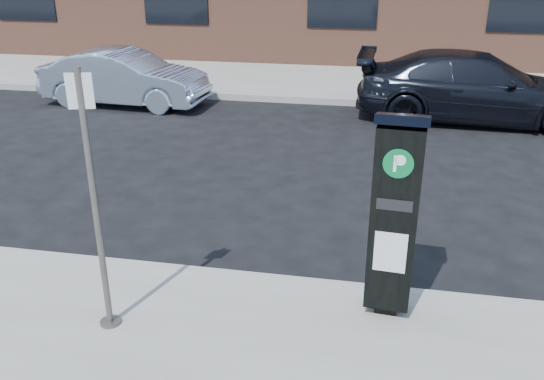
% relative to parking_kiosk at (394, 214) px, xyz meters
% --- Properties ---
extents(ground, '(120.00, 120.00, 0.00)m').
position_rel_parking_kiosk_xyz_m(ground, '(-1.46, 0.39, -1.18)').
color(ground, black).
rests_on(ground, ground).
extents(sidewalk_far, '(60.00, 12.00, 0.15)m').
position_rel_parking_kiosk_xyz_m(sidewalk_far, '(-1.46, 14.39, -1.11)').
color(sidewalk_far, gray).
rests_on(sidewalk_far, ground).
extents(curb_near, '(60.00, 0.12, 0.16)m').
position_rel_parking_kiosk_xyz_m(curb_near, '(-1.46, 0.37, -1.11)').
color(curb_near, '#9E9B93').
rests_on(curb_near, ground).
extents(curb_far, '(60.00, 0.12, 0.16)m').
position_rel_parking_kiosk_xyz_m(curb_far, '(-1.46, 8.41, -1.11)').
color(curb_far, '#9E9B93').
rests_on(curb_far, ground).
extents(parking_kiosk, '(0.49, 0.44, 2.02)m').
position_rel_parking_kiosk_xyz_m(parking_kiosk, '(0.00, 0.00, 0.00)').
color(parking_kiosk, black).
rests_on(parking_kiosk, sidewalk_near).
extents(sign_pole, '(0.21, 0.19, 2.43)m').
position_rel_parking_kiosk_xyz_m(sign_pole, '(-2.57, -0.73, 0.17)').
color(sign_pole, '#58534E').
rests_on(sign_pole, sidewalk_near).
extents(car_silver, '(3.93, 1.59, 1.27)m').
position_rel_parking_kiosk_xyz_m(car_silver, '(-6.06, 7.51, -0.55)').
color(car_silver, '#A0B2CC').
rests_on(car_silver, ground).
extents(car_dark, '(4.99, 2.15, 1.43)m').
position_rel_parking_kiosk_xyz_m(car_dark, '(1.75, 7.67, -0.47)').
color(car_dark, black).
rests_on(car_dark, ground).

